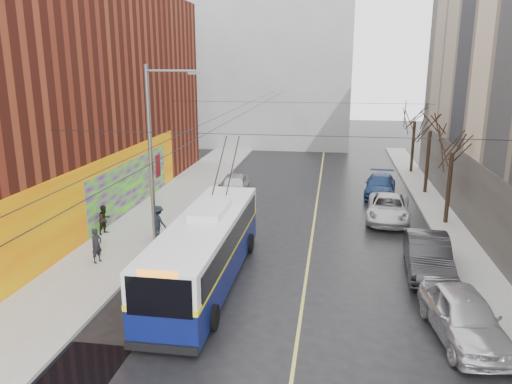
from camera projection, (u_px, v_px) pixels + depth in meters
ground at (241, 377)px, 14.83m from camera, size 140.00×140.00×0.00m
sidewalk_left at (138, 231)px, 27.48m from camera, size 4.00×60.00×0.15m
sidewalk_right at (462, 248)px, 24.93m from camera, size 2.00×60.00×0.15m
lane_line at (313, 229)px, 27.99m from camera, size 0.12×50.00×0.01m
building_left at (13, 99)px, 28.85m from camera, size 12.11×36.00×14.00m
building_far at (261, 63)px, 56.46m from camera, size 20.50×12.10×18.00m
streetlight_pole at (153, 153)px, 24.09m from camera, size 2.65×0.60×9.00m
catenary_wires at (244, 115)px, 27.75m from camera, size 18.00×60.00×0.22m
tree_near at (454, 139)px, 27.52m from camera, size 3.20×3.20×6.40m
tree_mid at (431, 120)px, 34.14m from camera, size 3.20×3.20×6.68m
tree_far at (416, 112)px, 40.86m from camera, size 3.20×3.20×6.57m
puddle at (67, 376)px, 14.87m from camera, size 2.77×3.62×0.01m
pigeons_flying at (229, 110)px, 22.79m from camera, size 2.79×3.73×0.85m
trolleybus at (206, 249)px, 20.84m from camera, size 2.74×11.54×5.44m
parked_car_a at (464, 316)px, 16.74m from camera, size 2.59×5.11×1.67m
parked_car_b at (428, 255)px, 22.03m from camera, size 2.07×5.18×1.68m
parked_car_c at (388, 208)px, 29.47m from camera, size 2.95×5.46×1.45m
parked_car_d at (380, 186)px, 34.84m from camera, size 2.62×5.22×1.45m
following_car at (234, 186)px, 34.30m from camera, size 2.25×4.88×1.62m
pedestrian_a at (97, 246)px, 22.79m from camera, size 0.56×0.69×1.62m
pedestrian_b at (105, 219)px, 26.63m from camera, size 0.83×0.93×1.58m
pedestrian_c at (158, 221)px, 26.21m from camera, size 1.25×1.09×1.67m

